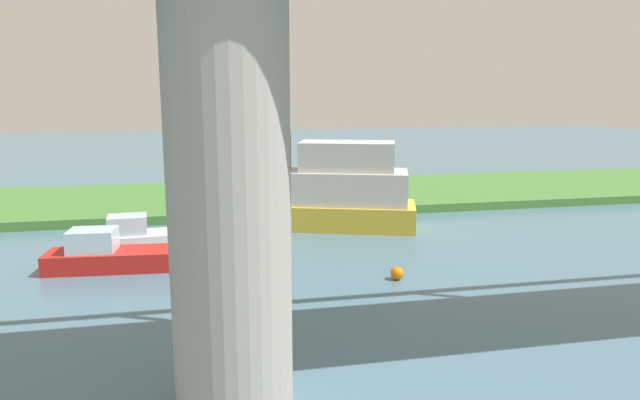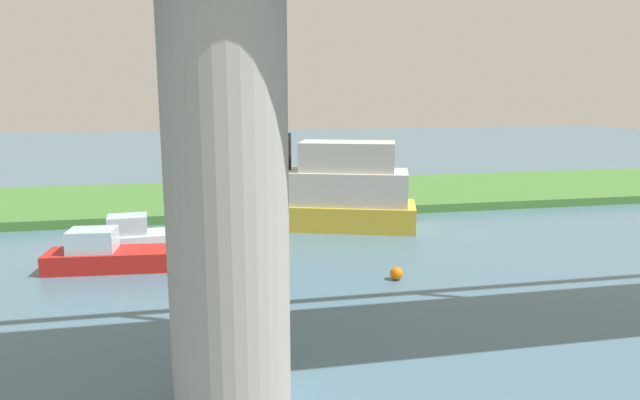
% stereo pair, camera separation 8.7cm
% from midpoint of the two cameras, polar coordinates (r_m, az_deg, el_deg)
% --- Properties ---
extents(ground_plane, '(160.00, 160.00, 0.00)m').
position_cam_midpoint_polar(ground_plane, '(32.36, -4.76, -2.00)').
color(ground_plane, '#476B7F').
extents(grassy_bank, '(80.00, 12.00, 0.50)m').
position_cam_midpoint_polar(grassy_bank, '(38.16, -5.91, 0.30)').
color(grassy_bank, '#427533').
rests_on(grassy_bank, ground).
extents(bridge_pylon, '(2.70, 2.70, 10.19)m').
position_cam_midpoint_polar(bridge_pylon, '(12.69, -9.23, 1.64)').
color(bridge_pylon, '#9E998E').
rests_on(bridge_pylon, ground).
extents(person_on_bank, '(0.39, 0.39, 1.39)m').
position_cam_midpoint_polar(person_on_bank, '(33.00, -8.79, 0.29)').
color(person_on_bank, '#2D334C').
rests_on(person_on_bank, grassy_bank).
extents(mooring_post, '(0.20, 0.20, 0.85)m').
position_cam_midpoint_polar(mooring_post, '(35.91, 7.56, 0.71)').
color(mooring_post, brown).
rests_on(mooring_post, grassy_bank).
extents(skiff_small, '(10.25, 6.20, 4.97)m').
position_cam_midpoint_polar(skiff_small, '(30.36, 0.82, 0.74)').
color(skiff_small, gold).
rests_on(skiff_small, ground).
extents(motorboat_red, '(4.87, 2.07, 1.58)m').
position_cam_midpoint_polar(motorboat_red, '(27.56, -17.59, -3.49)').
color(motorboat_red, white).
rests_on(motorboat_red, ground).
extents(riverboat_paddlewheel, '(5.12, 2.16, 1.66)m').
position_cam_midpoint_polar(riverboat_paddlewheel, '(24.85, -20.51, -5.12)').
color(riverboat_paddlewheel, red).
rests_on(riverboat_paddlewheel, ground).
extents(marker_buoy, '(0.50, 0.50, 0.50)m').
position_cam_midpoint_polar(marker_buoy, '(22.30, 7.53, -7.22)').
color(marker_buoy, orange).
rests_on(marker_buoy, ground).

